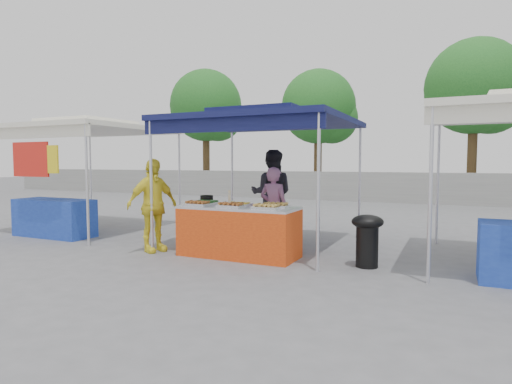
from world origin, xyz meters
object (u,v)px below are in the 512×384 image
at_px(vendor_table, 239,232).
at_px(cooking_pot, 207,199).
at_px(wok_burner, 367,236).
at_px(vendor_woman, 274,208).
at_px(customer_person, 153,205).
at_px(helper_man, 272,194).

distance_m(vendor_table, cooking_pot, 1.01).
relative_size(wok_burner, vendor_woman, 0.54).
bearing_deg(vendor_woman, vendor_table, 72.39).
bearing_deg(customer_person, wok_burner, -62.06).
relative_size(vendor_woman, customer_person, 0.91).
relative_size(vendor_table, cooking_pot, 8.51).
bearing_deg(vendor_woman, cooking_pot, 26.75).
height_order(cooking_pot, helper_man, helper_man).
xyz_separation_m(cooking_pot, vendor_woman, (1.14, 0.46, -0.16)).
relative_size(vendor_table, wok_burner, 2.47).
height_order(vendor_table, helper_man, helper_man).
relative_size(vendor_table, helper_man, 1.08).
xyz_separation_m(vendor_table, wok_burner, (2.11, 0.16, 0.05)).
relative_size(vendor_table, vendor_woman, 1.32).
bearing_deg(cooking_pot, customer_person, -141.68).
bearing_deg(helper_man, cooking_pot, 52.30).
bearing_deg(helper_man, vendor_table, 79.44).
bearing_deg(wok_burner, helper_man, 132.01).
relative_size(vendor_woman, helper_man, 0.81).
distance_m(vendor_woman, helper_man, 1.26).
bearing_deg(wok_burner, vendor_woman, 150.34).
height_order(vendor_table, wok_burner, vendor_table).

